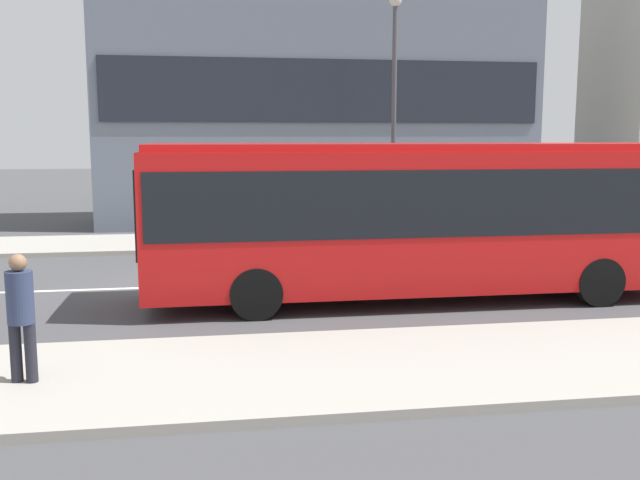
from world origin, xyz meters
The scene contains 8 objects.
ground_plane centered at (0.00, 0.00, 0.00)m, with size 120.00×120.00×0.00m, color #444447.
sidewalk_near centered at (0.00, -6.25, 0.07)m, with size 44.00×3.50×0.13m.
sidewalk_far centered at (0.00, 6.25, 0.07)m, with size 44.00×3.50×0.13m.
lane_centerline centered at (0.00, 0.00, 0.00)m, with size 41.80×0.16×0.01m.
city_bus centered at (4.90, -1.93, 1.82)m, with size 10.83×2.62×3.15m.
parked_car_0 centered at (11.38, 3.57, 0.64)m, with size 4.30×1.88×1.36m.
pedestrian_near_stop centered at (-1.66, -6.29, 1.08)m, with size 0.35×0.34×1.68m.
street_lamp centered at (6.23, 5.01, 4.51)m, with size 0.36×0.36×7.22m.
Camera 1 is at (0.73, -15.68, 3.29)m, focal length 40.00 mm.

